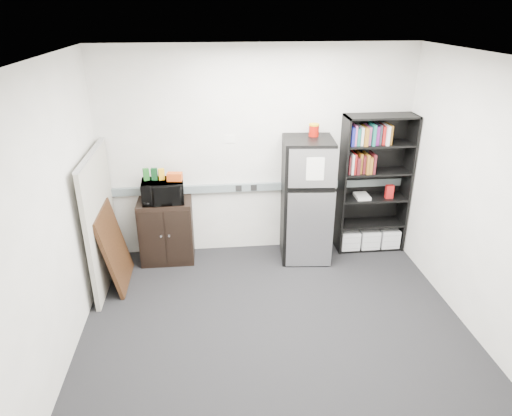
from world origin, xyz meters
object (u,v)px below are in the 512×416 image
at_px(refrigerator, 306,200).
at_px(cubicle_partition, 101,220).
at_px(cabinet, 167,231).
at_px(bookshelf, 374,186).
at_px(microwave, 163,191).

bearing_deg(refrigerator, cubicle_partition, -167.13).
relative_size(cabinet, refrigerator, 0.52).
relative_size(bookshelf, cabinet, 2.20).
bearing_deg(cabinet, bookshelf, 1.35).
distance_m(bookshelf, cubicle_partition, 3.46).
relative_size(cubicle_partition, cabinet, 1.93).
relative_size(cubicle_partition, microwave, 3.18).
height_order(microwave, refrigerator, refrigerator).
relative_size(cabinet, microwave, 1.65).
bearing_deg(microwave, bookshelf, -1.38).
xyz_separation_m(cubicle_partition, microwave, (0.70, 0.40, 0.17)).
distance_m(cubicle_partition, refrigerator, 2.52).
bearing_deg(microwave, refrigerator, -5.11).
height_order(cubicle_partition, refrigerator, cubicle_partition).
distance_m(microwave, refrigerator, 1.81).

